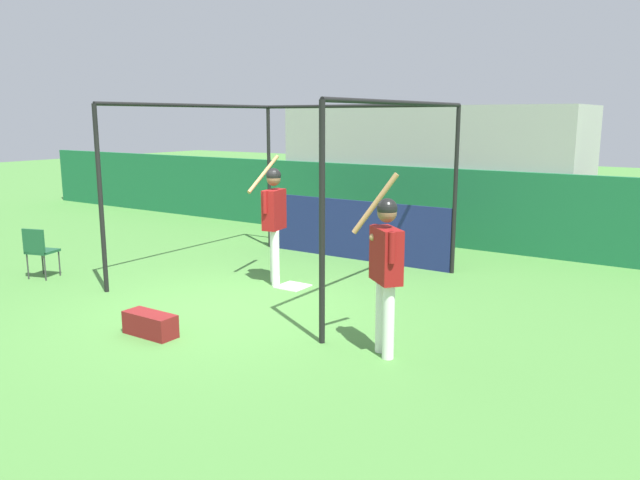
% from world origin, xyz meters
% --- Properties ---
extents(ground_plane, '(60.00, 60.00, 0.00)m').
position_xyz_m(ground_plane, '(0.00, 0.00, 0.00)').
color(ground_plane, '#477F38').
extents(outfield_wall, '(24.00, 0.12, 1.59)m').
position_xyz_m(outfield_wall, '(0.00, 5.75, 0.79)').
color(outfield_wall, '#196038').
rests_on(outfield_wall, ground).
extents(bleacher_section, '(6.50, 2.40, 2.87)m').
position_xyz_m(bleacher_section, '(0.00, 7.02, 1.43)').
color(bleacher_section, '#9E9E99').
rests_on(bleacher_section, ground).
extents(batting_cage, '(3.99, 4.08, 2.83)m').
position_xyz_m(batting_cage, '(-0.11, 2.91, 1.22)').
color(batting_cage, black).
rests_on(batting_cage, ground).
extents(home_plate, '(0.44, 0.44, 0.02)m').
position_xyz_m(home_plate, '(0.12, 1.46, 0.01)').
color(home_plate, white).
rests_on(home_plate, ground).
extents(player_batter, '(0.54, 0.85, 2.00)m').
position_xyz_m(player_batter, '(-0.24, 1.47, 1.12)').
color(player_batter, white).
rests_on(player_batter, ground).
extents(player_waiting, '(0.77, 0.60, 2.01)m').
position_xyz_m(player_waiting, '(2.64, -0.26, 1.07)').
color(player_waiting, white).
rests_on(player_waiting, ground).
extents(folding_chair, '(0.50, 0.50, 0.84)m').
position_xyz_m(folding_chair, '(-3.62, -0.43, 0.52)').
color(folding_chair, '#194C2D').
rests_on(folding_chair, ground).
extents(equipment_bag, '(0.70, 0.28, 0.28)m').
position_xyz_m(equipment_bag, '(-0.02, -1.28, 0.14)').
color(equipment_bag, maroon).
rests_on(equipment_bag, ground).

